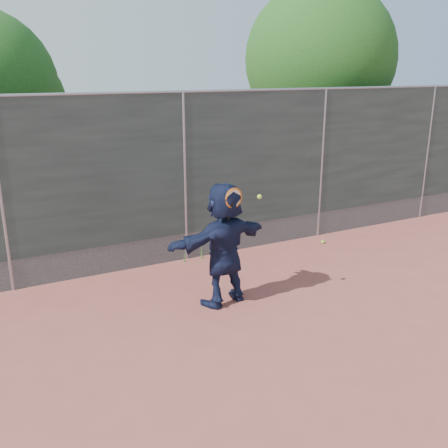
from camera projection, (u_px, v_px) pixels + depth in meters
name	position (u px, v px, depth m)	size (l,w,h in m)	color
ground	(295.00, 348.00, 6.28)	(80.00, 80.00, 0.00)	#9E4C42
player	(224.00, 244.00, 7.27)	(1.71, 0.54, 1.84)	#141B39
ball_ground	(323.00, 242.00, 10.04)	(0.07, 0.07, 0.07)	#9DD02E
fence	(185.00, 175.00, 8.78)	(20.00, 0.06, 3.03)	#38423D
swing_action	(236.00, 199.00, 6.92)	(0.56, 0.19, 0.51)	#C45C12
tree_right	(324.00, 63.00, 12.16)	(3.78, 3.60, 5.39)	#382314
weed_clump	(204.00, 251.00, 9.24)	(0.68, 0.07, 0.30)	#387226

